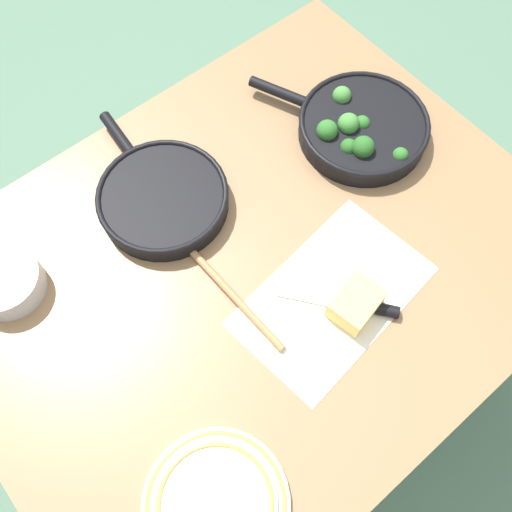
{
  "coord_description": "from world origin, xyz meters",
  "views": [
    {
      "loc": [
        -0.31,
        -0.37,
        1.74
      ],
      "look_at": [
        0.0,
        0.0,
        0.74
      ],
      "focal_mm": 40.0,
      "sensor_mm": 36.0,
      "label": 1
    }
  ],
  "objects_px": {
    "grater_knife": "(356,305)",
    "cheese_block": "(356,304)",
    "skillet_eggs": "(163,198)",
    "dinner_plate_stack": "(216,504)",
    "skillet_broccoli": "(361,127)",
    "wooden_spoon": "(198,258)",
    "prep_bowl_steel": "(6,282)"
  },
  "relations": [
    {
      "from": "wooden_spoon",
      "to": "skillet_broccoli",
      "type": "bearing_deg",
      "value": -89.55
    },
    {
      "from": "grater_knife",
      "to": "skillet_broccoli",
      "type": "bearing_deg",
      "value": -82.6
    },
    {
      "from": "wooden_spoon",
      "to": "dinner_plate_stack",
      "type": "distance_m",
      "value": 0.45
    },
    {
      "from": "skillet_eggs",
      "to": "dinner_plate_stack",
      "type": "bearing_deg",
      "value": 158.03
    },
    {
      "from": "grater_knife",
      "to": "cheese_block",
      "type": "relative_size",
      "value": 1.85
    },
    {
      "from": "wooden_spoon",
      "to": "skillet_eggs",
      "type": "bearing_deg",
      "value": -10.45
    },
    {
      "from": "skillet_eggs",
      "to": "wooden_spoon",
      "type": "relative_size",
      "value": 0.97
    },
    {
      "from": "skillet_broccoli",
      "to": "dinner_plate_stack",
      "type": "height_order",
      "value": "skillet_broccoli"
    },
    {
      "from": "skillet_eggs",
      "to": "grater_knife",
      "type": "xyz_separation_m",
      "value": [
        0.15,
        -0.42,
        -0.02
      ]
    },
    {
      "from": "skillet_eggs",
      "to": "dinner_plate_stack",
      "type": "height_order",
      "value": "skillet_eggs"
    },
    {
      "from": "skillet_broccoli",
      "to": "cheese_block",
      "type": "xyz_separation_m",
      "value": [
        -0.29,
        -0.29,
        -0.0
      ]
    },
    {
      "from": "skillet_broccoli",
      "to": "skillet_eggs",
      "type": "bearing_deg",
      "value": 50.25
    },
    {
      "from": "wooden_spoon",
      "to": "dinner_plate_stack",
      "type": "relative_size",
      "value": 1.64
    },
    {
      "from": "wooden_spoon",
      "to": "prep_bowl_steel",
      "type": "height_order",
      "value": "prep_bowl_steel"
    },
    {
      "from": "skillet_eggs",
      "to": "dinner_plate_stack",
      "type": "xyz_separation_m",
      "value": [
        -0.27,
        -0.52,
        -0.01
      ]
    },
    {
      "from": "cheese_block",
      "to": "wooden_spoon",
      "type": "bearing_deg",
      "value": 121.49
    },
    {
      "from": "dinner_plate_stack",
      "to": "prep_bowl_steel",
      "type": "xyz_separation_m",
      "value": [
        -0.07,
        0.56,
        0.01
      ]
    },
    {
      "from": "cheese_block",
      "to": "dinner_plate_stack",
      "type": "distance_m",
      "value": 0.42
    },
    {
      "from": "skillet_broccoli",
      "to": "wooden_spoon",
      "type": "xyz_separation_m",
      "value": [
        -0.46,
        -0.02,
        -0.02
      ]
    },
    {
      "from": "skillet_eggs",
      "to": "prep_bowl_steel",
      "type": "distance_m",
      "value": 0.34
    },
    {
      "from": "wooden_spoon",
      "to": "dinner_plate_stack",
      "type": "height_order",
      "value": "dinner_plate_stack"
    },
    {
      "from": "grater_knife",
      "to": "prep_bowl_steel",
      "type": "xyz_separation_m",
      "value": [
        -0.49,
        0.45,
        0.02
      ]
    },
    {
      "from": "wooden_spoon",
      "to": "cheese_block",
      "type": "distance_m",
      "value": 0.32
    },
    {
      "from": "grater_knife",
      "to": "prep_bowl_steel",
      "type": "height_order",
      "value": "prep_bowl_steel"
    },
    {
      "from": "skillet_broccoli",
      "to": "skillet_eggs",
      "type": "height_order",
      "value": "skillet_broccoli"
    },
    {
      "from": "grater_knife",
      "to": "dinner_plate_stack",
      "type": "distance_m",
      "value": 0.43
    },
    {
      "from": "skillet_broccoli",
      "to": "skillet_eggs",
      "type": "xyz_separation_m",
      "value": [
        -0.44,
        0.13,
        -0.0
      ]
    },
    {
      "from": "skillet_broccoli",
      "to": "skillet_eggs",
      "type": "relative_size",
      "value": 1.03
    },
    {
      "from": "cheese_block",
      "to": "dinner_plate_stack",
      "type": "bearing_deg",
      "value": -165.88
    },
    {
      "from": "dinner_plate_stack",
      "to": "prep_bowl_steel",
      "type": "height_order",
      "value": "prep_bowl_steel"
    },
    {
      "from": "skillet_eggs",
      "to": "grater_knife",
      "type": "height_order",
      "value": "skillet_eggs"
    },
    {
      "from": "grater_knife",
      "to": "dinner_plate_stack",
      "type": "relative_size",
      "value": 0.82
    }
  ]
}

